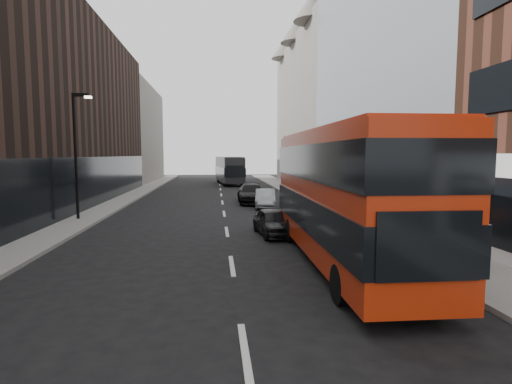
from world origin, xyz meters
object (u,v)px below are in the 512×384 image
object	(u,v)px
street_lamp	(77,147)
car_b	(265,198)
car_c	(251,194)
red_bus	(343,191)
grey_bus	(229,170)
car_a	(273,222)

from	to	relation	value
street_lamp	car_b	bearing A→B (deg)	23.08
car_b	car_c	distance (m)	2.84
street_lamp	red_bus	bearing A→B (deg)	-40.39
grey_bus	car_b	distance (m)	23.09
grey_bus	car_b	size ratio (longest dim) A/B	2.78
car_a	car_b	world-z (taller)	car_b
car_a	car_b	bearing A→B (deg)	79.06
street_lamp	car_b	world-z (taller)	street_lamp
red_bus	car_c	bearing A→B (deg)	95.70
car_b	grey_bus	bearing A→B (deg)	101.18
car_a	car_c	bearing A→B (deg)	83.52
red_bus	car_a	world-z (taller)	red_bus
street_lamp	car_c	world-z (taller)	street_lamp
car_b	car_c	world-z (taller)	car_c
grey_bus	car_c	bearing A→B (deg)	-92.55
red_bus	street_lamp	bearing A→B (deg)	140.44
street_lamp	car_b	xyz separation A→B (m)	(11.22, 4.78, -3.53)
street_lamp	car_a	bearing A→B (deg)	-25.60
red_bus	grey_bus	size ratio (longest dim) A/B	1.05
red_bus	car_b	xyz separation A→B (m)	(-0.77, 14.98, -1.90)
grey_bus	car_b	xyz separation A→B (m)	(1.77, -22.99, -1.21)
grey_bus	car_c	xyz separation A→B (m)	(1.03, -20.24, -1.12)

